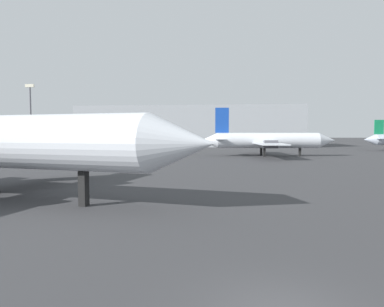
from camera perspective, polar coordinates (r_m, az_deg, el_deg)
The scene contains 3 objects.
airplane_far_left at distance 71.14m, azimuth 12.08°, elevation 2.09°, with size 26.84×25.49×9.65m.
light_mast_left at distance 103.51m, azimuth -24.88°, elevation 6.08°, with size 2.40×0.50×17.56m.
terminal_building at distance 123.78m, azimuth -0.19°, elevation 4.41°, with size 74.77×26.08×13.42m, color #999EA3.
Camera 1 is at (-1.41, -9.04, 4.82)m, focal length 32.65 mm.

